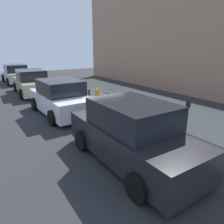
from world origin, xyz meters
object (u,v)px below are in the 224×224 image
suitcase_black_3 (131,110)px  suitcase_olive_6 (112,102)px  bollard_post (89,96)px  suitcase_navy_4 (124,107)px  parked_car_charcoal_0 (132,134)px  parked_car_silver_3 (16,74)px  fire_hydrant (97,96)px  suitcase_silver_5 (117,105)px  parked_car_white_1 (61,98)px  suitcase_red_7 (107,102)px  suitcase_teal_1 (146,115)px  suitcase_maroon_2 (139,114)px  parked_car_beige_2 (32,83)px  parking_meter (187,114)px  suitcase_red_0 (156,119)px

suitcase_black_3 → suitcase_olive_6: 1.44m
suitcase_black_3 → bollard_post: size_ratio=1.09×
suitcase_navy_4 → parked_car_charcoal_0: (-3.01, 2.05, 0.29)m
suitcase_olive_6 → parked_car_silver_3: parked_car_silver_3 is taller
parked_car_charcoal_0 → fire_hydrant: bearing=-20.9°
suitcase_silver_5 → parked_car_white_1: (1.81, 2.02, 0.25)m
bollard_post → parked_car_charcoal_0: size_ratio=0.16×
parked_car_charcoal_0 → parked_car_white_1: (5.30, -0.00, -0.04)m
suitcase_black_3 → suitcase_red_7: size_ratio=0.97×
suitcase_olive_6 → fire_hydrant: suitcase_olive_6 is taller
parked_car_silver_3 → suitcase_navy_4: bearing=-171.3°
suitcase_olive_6 → parked_car_charcoal_0: (-4.01, 2.05, 0.27)m
suitcase_silver_5 → parked_car_white_1: bearing=48.2°
suitcase_red_7 → fire_hydrant: size_ratio=0.89×
suitcase_teal_1 → parked_car_silver_3: 14.98m
suitcase_maroon_2 → parked_car_beige_2: 8.97m
fire_hydrant → parking_meter: 5.50m
suitcase_navy_4 → parking_meter: bearing=-174.6°
suitcase_silver_5 → parked_car_charcoal_0: parked_car_charcoal_0 is taller
suitcase_red_7 → bollard_post: 1.59m
suitcase_black_3 → parked_car_beige_2: parked_car_beige_2 is taller
suitcase_red_0 → suitcase_black_3: suitcase_red_0 is taller
suitcase_red_7 → suitcase_black_3: bearing=178.6°
suitcase_navy_4 → parking_meter: parking_meter is taller
suitcase_navy_4 → fire_hydrant: suitcase_navy_4 is taller
suitcase_red_0 → suitcase_teal_1: size_ratio=0.76×
suitcase_teal_1 → parked_car_charcoal_0: bearing=127.7°
bollard_post → fire_hydrant: bearing=-167.0°
suitcase_olive_6 → parked_car_white_1: (1.29, 2.05, 0.23)m
suitcase_silver_5 → suitcase_red_7: suitcase_silver_5 is taller
suitcase_teal_1 → suitcase_maroon_2: suitcase_teal_1 is taller
parking_meter → suitcase_maroon_2: bearing=4.8°
suitcase_maroon_2 → parked_car_beige_2: (8.70, 2.15, 0.33)m
suitcase_maroon_2 → suitcase_olive_6: size_ratio=0.83×
parking_meter → fire_hydrant: bearing=2.6°
suitcase_olive_6 → suitcase_silver_5: bearing=176.6°
suitcase_navy_4 → parked_car_white_1: 3.07m
suitcase_red_0 → bollard_post: (4.95, 0.19, -0.00)m
suitcase_navy_4 → fire_hydrant: bearing=-0.8°
suitcase_red_7 → parking_meter: (-4.55, -0.22, 0.56)m
suitcase_teal_1 → bollard_post: suitcase_teal_1 is taller
suitcase_black_3 → suitcase_olive_6: size_ratio=0.72×
suitcase_red_7 → parked_car_silver_3: 12.11m
parking_meter → parked_car_beige_2: bearing=12.1°
suitcase_navy_4 → parked_car_white_1: bearing=41.9°
suitcase_navy_4 → suitcase_silver_5: (0.47, 0.03, -0.00)m
suitcase_silver_5 → parked_car_white_1: parked_car_white_1 is taller
suitcase_red_0 → parked_car_beige_2: parked_car_beige_2 is taller
parked_car_silver_3 → suitcase_maroon_2: bearing=-171.5°
suitcase_olive_6 → parking_meter: (-4.04, -0.28, 0.44)m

